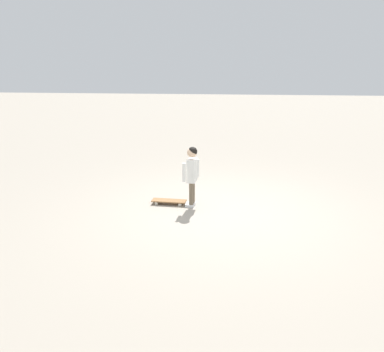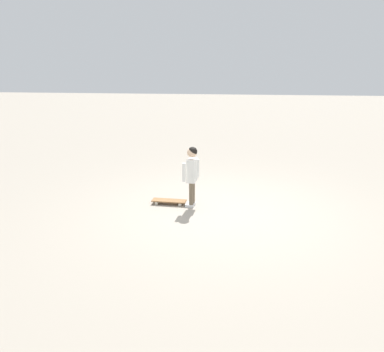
% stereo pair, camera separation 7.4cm
% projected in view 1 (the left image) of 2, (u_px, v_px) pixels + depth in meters
% --- Properties ---
extents(ground_plane, '(50.00, 50.00, 0.00)m').
position_uv_depth(ground_plane, '(222.00, 213.00, 6.65)').
color(ground_plane, '#9E9384').
extents(child_person, '(0.26, 0.35, 1.06)m').
position_uv_depth(child_person, '(192.00, 170.00, 6.77)').
color(child_person, brown).
rests_on(child_person, ground).
extents(skateboard, '(0.62, 0.22, 0.07)m').
position_uv_depth(skateboard, '(169.00, 201.00, 7.03)').
color(skateboard, olive).
rests_on(skateboard, ground).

